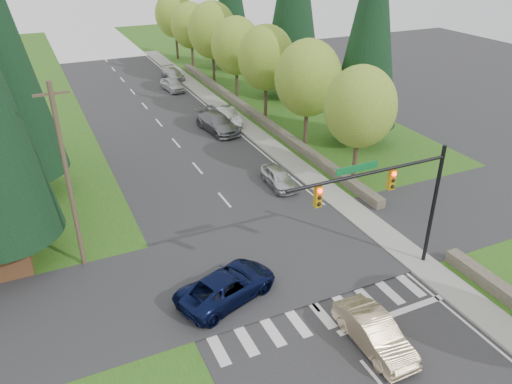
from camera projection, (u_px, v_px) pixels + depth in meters
ground at (362, 362)px, 20.77m from camera, size 120.00×120.00×0.00m
grass_east at (349, 145)px, 41.63m from camera, size 14.00×110.00×0.06m
grass_west at (10, 210)px, 31.94m from camera, size 14.00×110.00×0.06m
cross_street at (275, 260)px, 27.18m from camera, size 120.00×8.00×0.10m
sidewalk_east at (273, 148)px, 40.94m from camera, size 1.80×80.00×0.13m
curb_east at (264, 149)px, 40.62m from camera, size 0.20×80.00×0.13m
stone_wall_north at (252, 113)px, 47.85m from camera, size 0.70×40.00×0.70m
traffic_signal at (393, 190)px, 23.67m from camera, size 8.70×0.37×6.80m
utility_pole at (68, 179)px, 24.44m from camera, size 1.60×0.24×10.00m
decid_tree_0 at (360, 107)px, 32.80m from camera, size 4.80×4.80×8.37m
decid_tree_1 at (308, 78)px, 38.36m from camera, size 5.20×5.20×8.80m
decid_tree_2 at (266, 58)px, 43.83m from camera, size 5.00×5.00×8.82m
decid_tree_3 at (236, 46)px, 49.60m from camera, size 5.00×5.00×8.55m
decid_tree_4 at (212, 30)px, 55.06m from camera, size 5.40×5.40×9.18m
decid_tree_5 at (191, 25)px, 60.85m from camera, size 4.80×4.80×8.30m
decid_tree_6 at (175, 15)px, 66.34m from camera, size 5.20×5.20×8.86m
conifer_e_a at (372, 22)px, 37.44m from camera, size 5.44×5.44×17.80m
sedan_champagne at (374, 333)px, 21.27m from camera, size 1.54×4.39×1.45m
suv_navy at (227, 286)px, 24.07m from camera, size 5.70×3.96×1.45m
parked_car_a at (278, 177)px, 34.72m from camera, size 1.75×3.89×1.30m
parked_car_b at (217, 123)px, 44.15m from camera, size 2.88×5.66×1.57m
parked_car_c at (226, 116)px, 45.75m from camera, size 1.73×4.61×1.50m
parked_car_d at (172, 84)px, 55.36m from camera, size 2.09×4.16×1.36m
parked_car_e at (173, 74)px, 59.49m from camera, size 2.02×4.55×1.30m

